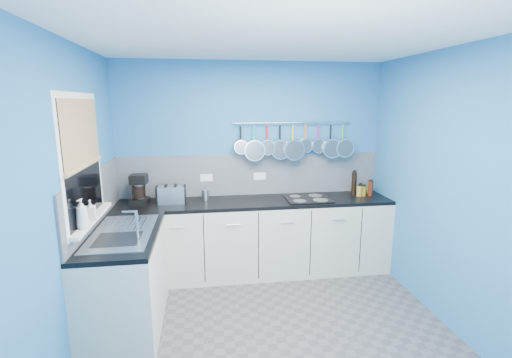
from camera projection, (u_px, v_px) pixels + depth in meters
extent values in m
cube|color=#47474C|center=(273.00, 333.00, 3.27)|extent=(3.20, 3.00, 0.02)
cube|color=white|center=(277.00, 36.00, 2.75)|extent=(3.20, 3.00, 0.02)
cube|color=#276BA8|center=(251.00, 166.00, 4.48)|extent=(3.20, 0.02, 2.50)
cube|color=#276BA8|center=(343.00, 287.00, 1.55)|extent=(3.20, 0.02, 2.50)
cube|color=#276BA8|center=(69.00, 205.00, 2.79)|extent=(0.02, 3.00, 2.50)
cube|color=#276BA8|center=(452.00, 191.00, 3.24)|extent=(0.02, 3.00, 2.50)
cube|color=#9093A1|center=(251.00, 175.00, 4.48)|extent=(3.20, 0.02, 0.50)
cube|color=#9093A1|center=(95.00, 198.00, 3.39)|extent=(0.02, 1.80, 0.50)
cube|color=beige|center=(255.00, 238.00, 4.35)|extent=(3.20, 0.60, 0.86)
cube|color=black|center=(255.00, 202.00, 4.25)|extent=(3.20, 0.60, 0.04)
cube|color=beige|center=(127.00, 282.00, 3.29)|extent=(0.60, 1.20, 0.86)
cube|color=black|center=(123.00, 235.00, 3.20)|extent=(0.60, 1.20, 0.04)
cube|color=white|center=(82.00, 160.00, 3.02)|extent=(0.01, 1.00, 1.10)
cube|color=black|center=(83.00, 160.00, 3.02)|extent=(0.01, 0.90, 1.00)
cube|color=tan|center=(81.00, 133.00, 2.98)|extent=(0.01, 0.90, 0.55)
cube|color=white|center=(91.00, 219.00, 3.13)|extent=(0.10, 0.98, 0.03)
cube|color=silver|center=(123.00, 232.00, 3.19)|extent=(0.50, 0.95, 0.01)
cube|color=white|center=(206.00, 178.00, 4.39)|extent=(0.15, 0.01, 0.09)
cube|color=white|center=(260.00, 176.00, 4.48)|extent=(0.15, 0.01, 0.09)
cylinder|color=silver|center=(293.00, 123.00, 4.38)|extent=(1.45, 0.02, 0.02)
imported|color=white|center=(82.00, 214.00, 2.83)|extent=(0.11, 0.11, 0.24)
imported|color=white|center=(90.00, 210.00, 3.05)|extent=(0.09, 0.09, 0.17)
cylinder|color=white|center=(140.00, 193.00, 4.09)|extent=(0.11, 0.11, 0.24)
cube|color=silver|center=(171.00, 195.00, 4.12)|extent=(0.31, 0.18, 0.20)
cylinder|color=silver|center=(205.00, 195.00, 4.28)|extent=(0.09, 0.09, 0.12)
cube|color=black|center=(308.00, 199.00, 4.30)|extent=(0.52, 0.45, 0.01)
cylinder|color=#3F721E|center=(369.00, 188.00, 4.56)|extent=(0.05, 0.05, 0.15)
cylinder|color=#265919|center=(360.00, 189.00, 4.56)|extent=(0.05, 0.05, 0.11)
cylinder|color=black|center=(354.00, 183.00, 4.51)|extent=(0.06, 0.06, 0.28)
cylinder|color=#4C190C|center=(370.00, 189.00, 4.44)|extent=(0.06, 0.06, 0.18)
cylinder|color=#8C5914|center=(364.00, 191.00, 4.44)|extent=(0.05, 0.05, 0.12)
cylinder|color=olive|center=(359.00, 191.00, 4.43)|extent=(0.07, 0.07, 0.13)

